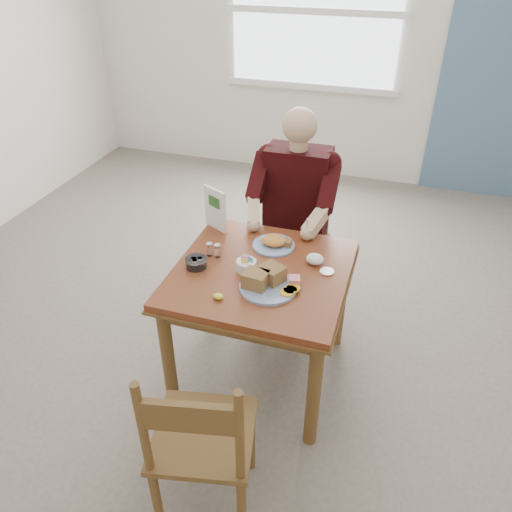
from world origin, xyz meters
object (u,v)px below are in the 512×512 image
(near_plate, at_px, (267,281))
(chair_far, at_px, (295,238))
(table, at_px, (261,287))
(far_plate, at_px, (275,243))
(chair_near, at_px, (202,442))
(diner, at_px, (294,201))

(near_plate, bearing_deg, chair_far, 94.42)
(table, distance_m, far_plate, 0.28)
(table, bearing_deg, far_plate, 89.11)
(chair_far, relative_size, near_plate, 2.70)
(chair_far, distance_m, far_plate, 0.63)
(table, xyz_separation_m, near_plate, (0.07, -0.13, 0.15))
(chair_near, xyz_separation_m, near_plate, (0.06, 0.75, 0.31))
(chair_near, relative_size, diner, 0.69)
(diner, relative_size, far_plate, 5.41)
(table, distance_m, chair_near, 0.90)
(chair_near, bearing_deg, diner, 90.60)
(chair_near, bearing_deg, near_plate, 85.82)
(chair_near, bearing_deg, table, 91.08)
(diner, distance_m, far_plate, 0.47)
(chair_far, height_order, near_plate, chair_far)
(table, relative_size, far_plate, 3.59)
(near_plate, relative_size, far_plate, 1.37)
(table, bearing_deg, chair_far, 90.00)
(near_plate, distance_m, far_plate, 0.38)
(chair_far, relative_size, diner, 0.69)
(chair_near, distance_m, far_plate, 1.17)
(diner, distance_m, near_plate, 0.84)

